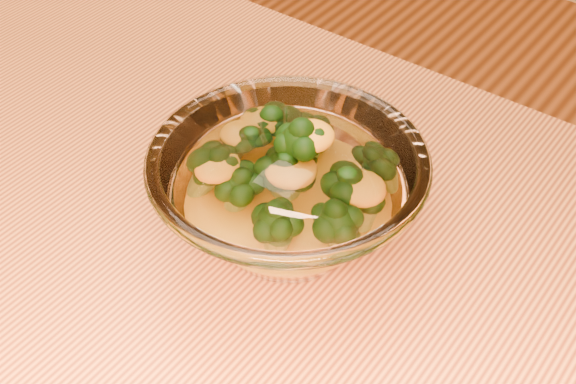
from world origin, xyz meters
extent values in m
cube|color=#E09043|center=(0.00, 0.00, 0.73)|extent=(1.20, 0.80, 0.04)
cylinder|color=brown|center=(-0.54, 0.34, 0.35)|extent=(0.06, 0.06, 0.71)
ellipsoid|color=white|center=(0.00, 0.13, 0.76)|extent=(0.09, 0.09, 0.02)
torus|color=white|center=(0.00, 0.13, 0.83)|extent=(0.20, 0.20, 0.01)
ellipsoid|color=#F7AD14|center=(0.00, 0.13, 0.78)|extent=(0.11, 0.11, 0.03)
camera|label=1|loc=(0.25, -0.21, 1.20)|focal=50.00mm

